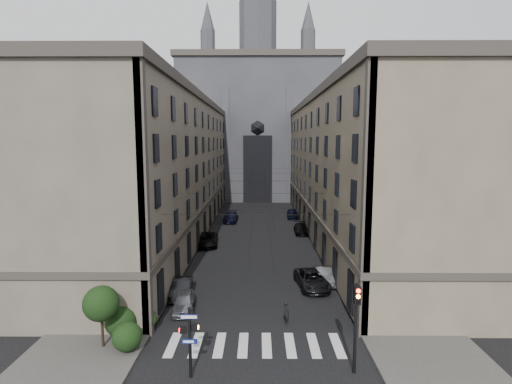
{
  "coord_description": "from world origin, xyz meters",
  "views": [
    {
      "loc": [
        0.24,
        -18.95,
        12.92
      ],
      "look_at": [
        0.02,
        12.9,
        8.82
      ],
      "focal_mm": 28.0,
      "sensor_mm": 36.0,
      "label": 1
    }
  ],
  "objects_px": {
    "gothic_tower": "(258,120)",
    "car_right_near": "(324,275)",
    "traffic_light_right": "(356,317)",
    "pedestrian_signal_left": "(190,337)",
    "car_left_midfar": "(207,239)",
    "pedestrian": "(286,312)",
    "car_right_midfar": "(301,229)",
    "car_left_far": "(231,217)",
    "car_left_near": "(184,302)",
    "car_right_midnear": "(312,280)",
    "car_right_far": "(292,214)",
    "car_left_midnear": "(182,288)"
  },
  "relations": [
    {
      "from": "car_left_far",
      "to": "car_right_near",
      "type": "relative_size",
      "value": 1.25
    },
    {
      "from": "car_right_near",
      "to": "car_right_midnear",
      "type": "xyz_separation_m",
      "value": [
        -1.24,
        -1.25,
        0.05
      ]
    },
    {
      "from": "traffic_light_right",
      "to": "car_left_near",
      "type": "distance_m",
      "value": 14.06
    },
    {
      "from": "car_left_midfar",
      "to": "car_right_midfar",
      "type": "xyz_separation_m",
      "value": [
        12.4,
        6.54,
        -0.1
      ]
    },
    {
      "from": "pedestrian_signal_left",
      "to": "car_right_midfar",
      "type": "relative_size",
      "value": 0.85
    },
    {
      "from": "car_left_far",
      "to": "car_right_near",
      "type": "distance_m",
      "value": 29.54
    },
    {
      "from": "pedestrian_signal_left",
      "to": "car_left_midnear",
      "type": "distance_m",
      "value": 11.97
    },
    {
      "from": "car_left_midfar",
      "to": "pedestrian",
      "type": "distance_m",
      "value": 22.83
    },
    {
      "from": "traffic_light_right",
      "to": "pedestrian_signal_left",
      "type": "bearing_deg",
      "value": -177.36
    },
    {
      "from": "car_right_midfar",
      "to": "pedestrian",
      "type": "height_order",
      "value": "pedestrian"
    },
    {
      "from": "car_left_midfar",
      "to": "car_right_midnear",
      "type": "distance_m",
      "value": 18.05
    },
    {
      "from": "gothic_tower",
      "to": "car_left_near",
      "type": "distance_m",
      "value": 67.25
    },
    {
      "from": "gothic_tower",
      "to": "pedestrian_signal_left",
      "type": "xyz_separation_m",
      "value": [
        -3.51,
        -73.46,
        -15.48
      ]
    },
    {
      "from": "car_right_midfar",
      "to": "car_right_midnear",
      "type": "bearing_deg",
      "value": -92.72
    },
    {
      "from": "car_left_near",
      "to": "pedestrian",
      "type": "relative_size",
      "value": 2.34
    },
    {
      "from": "car_left_midnear",
      "to": "car_right_midnear",
      "type": "xyz_separation_m",
      "value": [
        11.15,
        1.98,
        0.03
      ]
    },
    {
      "from": "car_left_midfar",
      "to": "car_right_far",
      "type": "xyz_separation_m",
      "value": [
        12.11,
        17.85,
        -0.01
      ]
    },
    {
      "from": "gothic_tower",
      "to": "car_right_midnear",
      "type": "relative_size",
      "value": 10.91
    },
    {
      "from": "gothic_tower",
      "to": "car_right_near",
      "type": "height_order",
      "value": "gothic_tower"
    },
    {
      "from": "car_left_midfar",
      "to": "car_left_far",
      "type": "xyz_separation_m",
      "value": [
        1.94,
        14.69,
        -0.02
      ]
    },
    {
      "from": "car_right_near",
      "to": "car_right_midfar",
      "type": "bearing_deg",
      "value": 88.79
    },
    {
      "from": "car_right_near",
      "to": "pedestrian_signal_left",
      "type": "bearing_deg",
      "value": -124.49
    },
    {
      "from": "car_right_near",
      "to": "gothic_tower",
      "type": "bearing_deg",
      "value": 94.84
    },
    {
      "from": "car_left_midfar",
      "to": "pedestrian",
      "type": "relative_size",
      "value": 3.33
    },
    {
      "from": "car_right_near",
      "to": "pedestrian",
      "type": "height_order",
      "value": "pedestrian"
    },
    {
      "from": "gothic_tower",
      "to": "car_left_near",
      "type": "relative_size",
      "value": 14.65
    },
    {
      "from": "car_left_far",
      "to": "pedestrian",
      "type": "relative_size",
      "value": 3.09
    },
    {
      "from": "pedestrian_signal_left",
      "to": "traffic_light_right",
      "type": "relative_size",
      "value": 0.77
    },
    {
      "from": "car_left_midnear",
      "to": "car_left_midfar",
      "type": "height_order",
      "value": "car_left_midfar"
    },
    {
      "from": "gothic_tower",
      "to": "car_left_midfar",
      "type": "bearing_deg",
      "value": -97.72
    },
    {
      "from": "gothic_tower",
      "to": "traffic_light_right",
      "type": "relative_size",
      "value": 11.15
    },
    {
      "from": "gothic_tower",
      "to": "car_left_midfar",
      "type": "relative_size",
      "value": 10.31
    },
    {
      "from": "car_right_midnear",
      "to": "car_right_far",
      "type": "relative_size",
      "value": 1.17
    },
    {
      "from": "car_right_midnear",
      "to": "car_right_midfar",
      "type": "relative_size",
      "value": 1.13
    },
    {
      "from": "car_left_midfar",
      "to": "car_left_far",
      "type": "bearing_deg",
      "value": 78.25
    },
    {
      "from": "traffic_light_right",
      "to": "gothic_tower",
      "type": "bearing_deg",
      "value": 94.38
    },
    {
      "from": "car_left_near",
      "to": "pedestrian",
      "type": "distance_m",
      "value": 7.99
    },
    {
      "from": "car_right_near",
      "to": "car_right_midfar",
      "type": "relative_size",
      "value": 0.88
    },
    {
      "from": "car_left_near",
      "to": "car_right_near",
      "type": "height_order",
      "value": "car_right_near"
    },
    {
      "from": "gothic_tower",
      "to": "pedestrian",
      "type": "xyz_separation_m",
      "value": [
        2.21,
        -66.96,
        -16.95
      ]
    },
    {
      "from": "car_left_far",
      "to": "pedestrian",
      "type": "xyz_separation_m",
      "value": [
        6.47,
        -35.91,
        0.09
      ]
    },
    {
      "from": "gothic_tower",
      "to": "car_left_midfar",
      "type": "xyz_separation_m",
      "value": [
        -6.2,
        -45.74,
        -17.02
      ]
    },
    {
      "from": "gothic_tower",
      "to": "car_right_far",
      "type": "height_order",
      "value": "gothic_tower"
    },
    {
      "from": "car_left_near",
      "to": "car_right_midfar",
      "type": "relative_size",
      "value": 0.84
    },
    {
      "from": "traffic_light_right",
      "to": "car_right_far",
      "type": "relative_size",
      "value": 1.14
    },
    {
      "from": "traffic_light_right",
      "to": "pedestrian",
      "type": "relative_size",
      "value": 3.08
    },
    {
      "from": "car_right_midnear",
      "to": "pedestrian",
      "type": "distance_m",
      "value": 7.55
    },
    {
      "from": "pedestrian_signal_left",
      "to": "car_right_far",
      "type": "relative_size",
      "value": 0.88
    },
    {
      "from": "car_right_near",
      "to": "car_left_far",
      "type": "bearing_deg",
      "value": 109.54
    },
    {
      "from": "car_right_near",
      "to": "pedestrian",
      "type": "bearing_deg",
      "value": -116.9
    }
  ]
}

